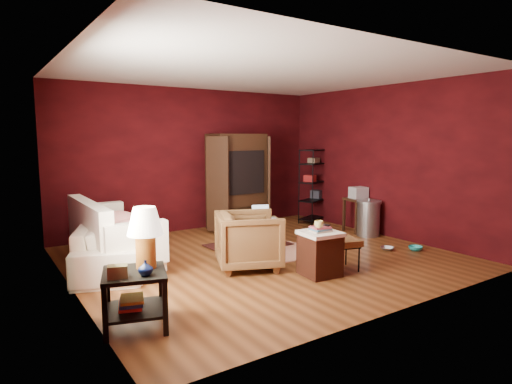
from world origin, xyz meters
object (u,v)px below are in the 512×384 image
Objects in this scene: side_table at (140,255)px; tv_armoire at (238,180)px; sofa at (113,236)px; armchair at (249,237)px; laptop_desk at (262,221)px; hamper at (320,252)px; wire_shelving at (314,182)px.

tv_armoire is (3.15, 3.35, 0.29)m from side_table.
armchair is (1.57, -1.20, 0.01)m from sofa.
tv_armoire is at bearing 95.61° from laptop_desk.
sofa is 3.23× the size of laptop_desk.
side_table is at bearing -167.99° from sofa.
hamper is 0.36× the size of tv_armoire.
wire_shelving is at bearing -59.20° from sofa.
wire_shelving reaches higher than armchair.
armchair is 1.02m from hamper.
tv_armoire is at bearing 46.77° from side_table.
sofa is 4.66m from wire_shelving.
side_table is at bearing -134.75° from tv_armoire.
hamper is at bearing -153.17° from wire_shelving.
armchair reaches higher than laptop_desk.
sofa is at bearing 81.58° from side_table.
sofa is 2.44m from laptop_desk.
armchair is 2.76m from tv_armoire.
sofa is 2.52× the size of armchair.
armchair is at bearing 27.10° from side_table.
wire_shelving is at bearing 50.10° from hamper.
laptop_desk is (0.24, 1.72, 0.11)m from hamper.
tv_armoire is at bearing -5.69° from armchair.
sofa is at bearing -165.76° from laptop_desk.
wire_shelving is at bearing -12.85° from tv_armoire.
hamper is (2.50, 0.16, -0.39)m from side_table.
hamper is at bearing -120.40° from armchair.
laptop_desk is (0.86, 0.91, -0.02)m from armchair.
armchair is at bearing -119.42° from tv_armoire.
wire_shelving reaches higher than sofa.
tv_armoire reaches higher than hamper.
armchair reaches higher than sofa.
laptop_desk is at bearing -106.91° from tv_armoire.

